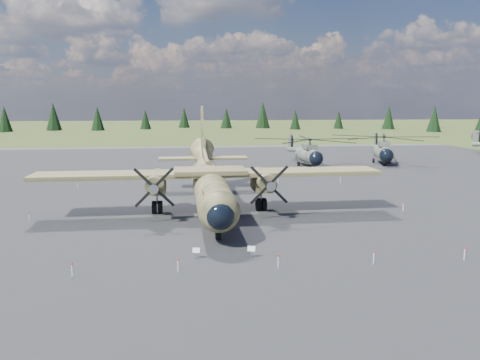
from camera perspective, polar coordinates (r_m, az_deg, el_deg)
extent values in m
plane|color=#465124|center=(41.34, -1.82, -4.47)|extent=(500.00, 500.00, 0.00)
cube|color=#545559|center=(51.08, -2.83, -1.83)|extent=(120.00, 120.00, 0.04)
cylinder|color=#394324|center=(41.67, -3.62, -0.95)|extent=(3.07, 19.11, 2.97)
sphere|color=#394324|center=(32.34, -2.53, -3.91)|extent=(2.93, 2.93, 2.91)
sphere|color=black|center=(31.79, -2.45, -4.24)|extent=(2.15, 2.15, 2.14)
cube|color=black|center=(33.83, -2.78, -1.95)|extent=(2.13, 1.71, 0.58)
cone|color=#394324|center=(53.88, -4.49, 2.55)|extent=(2.95, 7.31, 4.47)
cube|color=#A0A2A5|center=(42.94, -3.70, -2.30)|extent=(2.05, 6.38, 0.53)
cube|color=#333B1E|center=(42.00, -3.69, 0.82)|extent=(30.78, 3.77, 0.37)
cube|color=#394324|center=(41.96, -3.69, 1.13)|extent=(6.39, 3.85, 0.37)
cylinder|color=#394324|center=(41.75, -10.20, -0.17)|extent=(1.62, 5.52, 1.59)
cube|color=#394324|center=(42.70, -10.12, -0.90)|extent=(1.61, 3.62, 0.85)
cone|color=gray|center=(38.36, -10.45, -1.00)|extent=(0.81, 0.96, 0.81)
cylinder|color=black|center=(43.05, -10.05, -3.26)|extent=(0.94, 1.17, 1.17)
cylinder|color=#394324|center=(42.33, 2.81, 0.09)|extent=(1.62, 5.52, 1.59)
cube|color=#394324|center=(43.27, 2.61, -0.63)|extent=(1.61, 3.62, 0.85)
cone|color=gray|center=(38.99, 3.69, -0.70)|extent=(0.81, 0.96, 0.81)
cylinder|color=black|center=(43.61, 2.59, -2.96)|extent=(0.94, 1.17, 1.17)
cube|color=#394324|center=(49.81, -4.27, 2.75)|extent=(0.34, 8.01, 1.78)
cube|color=#333B1E|center=(54.40, -4.52, 2.67)|extent=(10.20, 2.39, 0.23)
cylinder|color=gray|center=(33.83, -2.70, -5.22)|extent=(0.15, 0.15, 0.95)
cylinder|color=black|center=(34.03, -2.69, -6.47)|extent=(0.38, 0.99, 0.99)
cylinder|color=slate|center=(74.57, 8.37, 2.93)|extent=(2.80, 6.89, 2.34)
sphere|color=black|center=(71.42, 9.26, 2.59)|extent=(2.30, 2.30, 2.15)
sphere|color=slate|center=(77.75, 7.56, 3.20)|extent=(2.30, 2.30, 2.15)
cube|color=slate|center=(74.07, 8.49, 4.05)|extent=(1.79, 3.10, 0.70)
cylinder|color=gray|center=(74.01, 8.51, 4.59)|extent=(0.36, 0.36, 0.94)
cylinder|color=slate|center=(81.04, 6.78, 3.69)|extent=(1.33, 8.03, 1.34)
cube|color=slate|center=(84.28, 6.07, 4.71)|extent=(0.29, 1.32, 2.25)
cylinder|color=black|center=(84.37, 6.29, 4.71)|extent=(0.22, 2.43, 2.44)
cylinder|color=black|center=(72.11, 9.08, 1.61)|extent=(0.31, 0.65, 0.64)
cylinder|color=black|center=(75.39, 7.16, 1.98)|extent=(0.33, 0.77, 0.75)
cylinder|color=gray|center=(75.33, 7.17, 2.35)|extent=(0.14, 0.14, 1.36)
cylinder|color=black|center=(76.20, 8.97, 2.02)|extent=(0.33, 0.77, 0.75)
cylinder|color=gray|center=(76.14, 8.98, 2.38)|extent=(0.14, 0.14, 1.36)
cylinder|color=slate|center=(80.99, 17.03, 3.15)|extent=(4.18, 7.35, 2.41)
sphere|color=black|center=(77.58, 17.41, 2.85)|extent=(2.73, 2.73, 2.22)
sphere|color=slate|center=(84.41, 16.69, 3.40)|extent=(2.73, 2.73, 2.22)
cube|color=slate|center=(80.47, 17.13, 4.22)|extent=(2.40, 3.42, 0.72)
cylinder|color=gray|center=(80.42, 17.15, 4.73)|extent=(0.43, 0.43, 0.97)
cylinder|color=slate|center=(87.95, 16.37, 3.85)|extent=(2.97, 8.17, 1.38)
cube|color=slate|center=(91.44, 16.10, 4.81)|extent=(0.56, 1.36, 2.32)
cylinder|color=black|center=(91.48, 16.31, 4.81)|extent=(0.72, 2.44, 2.51)
cylinder|color=black|center=(78.30, 17.29, 1.91)|extent=(0.44, 0.71, 0.66)
cylinder|color=black|center=(82.10, 15.97, 2.29)|extent=(0.48, 0.82, 0.77)
cylinder|color=gray|center=(82.04, 15.99, 2.64)|extent=(0.17, 0.17, 1.40)
cylinder|color=black|center=(82.48, 17.77, 2.24)|extent=(0.48, 0.82, 0.77)
cylinder|color=gray|center=(82.42, 17.78, 2.59)|extent=(0.17, 0.17, 1.40)
cube|color=slate|center=(103.28, 26.80, 4.74)|extent=(0.59, 1.43, 2.43)
cylinder|color=black|center=(103.54, 26.93, 4.74)|extent=(0.75, 2.56, 2.63)
cube|color=gray|center=(30.42, -5.36, -9.00)|extent=(0.10, 0.10, 0.58)
cube|color=white|center=(30.29, -5.37, -8.52)|extent=(0.50, 0.30, 0.33)
cube|color=gray|center=(30.49, 1.38, -8.88)|extent=(0.11, 0.11, 0.62)
cube|color=white|center=(30.34, 1.40, -8.38)|extent=(0.54, 0.36, 0.35)
cylinder|color=white|center=(28.85, -19.78, -10.32)|extent=(0.07, 0.07, 0.80)
cylinder|color=#B52513|center=(28.72, -19.83, -9.57)|extent=(0.12, 0.12, 0.10)
cylinder|color=white|center=(28.12, -7.58, -10.35)|extent=(0.07, 0.07, 0.80)
cylinder|color=#B52513|center=(27.99, -7.60, -9.58)|extent=(0.12, 0.12, 0.10)
cylinder|color=white|center=(28.66, 4.69, -9.92)|extent=(0.07, 0.07, 0.80)
cylinder|color=#B52513|center=(28.53, 4.70, -9.16)|extent=(0.12, 0.12, 0.10)
cylinder|color=white|center=(30.40, 15.98, -9.12)|extent=(0.07, 0.07, 0.80)
cylinder|color=#B52513|center=(30.28, 16.02, -8.40)|extent=(0.12, 0.12, 0.10)
cylinder|color=white|center=(33.15, 25.68, -8.16)|extent=(0.07, 0.07, 0.80)
cylinder|color=#B52513|center=(33.03, 25.73, -7.50)|extent=(0.12, 0.12, 0.10)
cylinder|color=white|center=(58.13, -19.21, -0.59)|extent=(0.07, 0.07, 0.80)
cylinder|color=#B52513|center=(58.07, -19.23, -0.20)|extent=(0.12, 0.12, 0.10)
cylinder|color=white|center=(56.96, -11.33, -0.44)|extent=(0.07, 0.07, 0.80)
cylinder|color=#B52513|center=(56.89, -11.34, -0.04)|extent=(0.12, 0.12, 0.10)
cylinder|color=white|center=(56.90, -3.27, -0.29)|extent=(0.07, 0.07, 0.80)
cylinder|color=#B52513|center=(56.83, -3.27, 0.11)|extent=(0.12, 0.12, 0.10)
cylinder|color=white|center=(57.95, 4.65, -0.13)|extent=(0.07, 0.07, 0.80)
cylinder|color=#B52513|center=(57.89, 4.65, 0.26)|extent=(0.12, 0.12, 0.10)
cylinder|color=white|center=(60.06, 12.15, 0.02)|extent=(0.07, 0.07, 0.80)
cylinder|color=#B52513|center=(60.00, 12.16, 0.40)|extent=(0.12, 0.12, 0.10)
cylinder|color=white|center=(43.08, -24.31, -4.19)|extent=(0.07, 0.07, 0.80)
cylinder|color=#B52513|center=(43.00, -24.35, -3.67)|extent=(0.12, 0.12, 0.10)
cylinder|color=white|center=(45.72, 19.27, -3.15)|extent=(0.07, 0.07, 0.80)
cylinder|color=#B52513|center=(45.64, 19.30, -2.65)|extent=(0.12, 0.12, 0.10)
cone|color=black|center=(183.27, 22.60, 6.92)|extent=(5.24, 5.24, 9.35)
cone|color=black|center=(197.44, 17.66, 7.31)|extent=(5.26, 5.26, 9.40)
cone|color=black|center=(195.49, 11.93, 7.26)|extent=(4.20, 4.20, 7.51)
cone|color=black|center=(187.22, 6.75, 7.35)|extent=(4.33, 4.33, 7.73)
cone|color=black|center=(196.95, 2.79, 7.93)|extent=(6.03, 6.03, 10.76)
cone|color=black|center=(195.34, -1.69, 7.59)|extent=(4.76, 4.76, 8.50)
cone|color=black|center=(201.32, -6.84, 7.57)|extent=(4.72, 4.72, 8.44)
cone|color=black|center=(190.62, -11.47, 7.27)|extent=(4.36, 4.36, 7.78)
cone|color=black|center=(186.32, -16.99, 7.21)|extent=(5.09, 5.09, 9.09)
cone|color=black|center=(192.51, -21.79, 7.22)|extent=(5.90, 5.90, 10.53)
cone|color=black|center=(189.16, -26.76, 6.68)|extent=(5.18, 5.18, 9.26)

